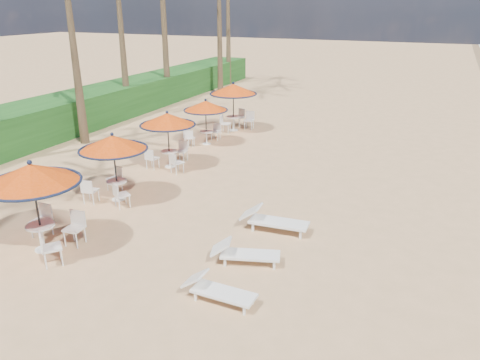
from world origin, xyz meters
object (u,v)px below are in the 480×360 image
object	(u,v)px
station_3	(204,111)
lounger_mid	(243,253)
station_4	(234,95)
station_1	(112,151)
station_0	(36,185)
lounger_near	(217,289)
lounger_far	(272,220)
station_2	(168,126)

from	to	relation	value
station_3	lounger_mid	xyz separation A→B (m)	(6.08, -9.45, -1.31)
station_4	lounger_mid	size ratio (longest dim) A/B	1.37
station_3	lounger_mid	size ratio (longest dim) A/B	1.16
station_1	station_4	xyz separation A→B (m)	(-0.17, 10.30, 0.13)
station_0	station_1	bearing A→B (deg)	96.21
lounger_near	lounger_mid	distance (m)	1.77
lounger_near	lounger_far	distance (m)	3.85
station_4	lounger_far	world-z (taller)	station_4
lounger_mid	lounger_far	xyz separation A→B (m)	(0.04, 2.09, 0.04)
lounger_mid	station_2	bearing A→B (deg)	117.58
station_3	lounger_near	xyz separation A→B (m)	(6.18, -11.22, -1.32)
station_3	lounger_near	distance (m)	12.87
station_4	lounger_near	xyz separation A→B (m)	(5.98, -14.19, -1.60)
station_2	lounger_near	xyz separation A→B (m)	(5.95, -7.62, -1.45)
lounger_near	lounger_mid	bearing A→B (deg)	94.78
station_1	station_0	bearing A→B (deg)	-83.79
station_0	station_1	distance (m)	3.69
station_2	lounger_mid	world-z (taller)	station_2
lounger_far	station_1	bearing A→B (deg)	175.70
station_3	lounger_far	distance (m)	9.65
station_0	lounger_near	size ratio (longest dim) A/B	1.49
station_1	station_2	distance (m)	3.73
station_1	lounger_near	bearing A→B (deg)	-33.82
station_0	lounger_mid	bearing A→B (deg)	16.20
station_2	station_4	bearing A→B (deg)	90.25
station_0	lounger_far	size ratio (longest dim) A/B	1.26
lounger_near	station_1	bearing A→B (deg)	147.68
station_0	station_1	xyz separation A→B (m)	(-0.40, 3.66, -0.16)
station_1	station_2	xyz separation A→B (m)	(-0.14, 3.73, -0.02)
lounger_far	station_0	bearing A→B (deg)	-149.78
station_2	lounger_mid	distance (m)	8.39
station_1	lounger_near	distance (m)	7.14
station_4	lounger_far	size ratio (longest dim) A/B	1.24
station_3	station_4	world-z (taller)	station_4
station_1	station_3	distance (m)	7.34
station_1	station_4	world-z (taller)	station_4
station_2	lounger_near	size ratio (longest dim) A/B	1.35
lounger_mid	lounger_far	world-z (taller)	lounger_far
lounger_mid	lounger_near	bearing A→B (deg)	-104.13
station_3	lounger_far	xyz separation A→B (m)	(6.12, -7.36, -1.27)
station_1	lounger_near	size ratio (longest dim) A/B	1.37
station_2	lounger_far	distance (m)	7.12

